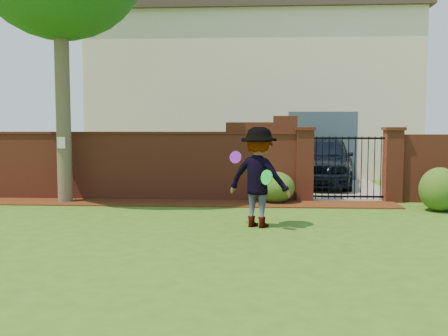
# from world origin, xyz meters

# --- Properties ---
(ground) EXTENTS (80.00, 80.00, 0.01)m
(ground) POSITION_xyz_m (0.00, 0.00, -0.01)
(ground) COLOR #2F5615
(ground) RESTS_ON ground
(mulch_bed) EXTENTS (11.10, 1.08, 0.03)m
(mulch_bed) POSITION_xyz_m (-0.95, 3.34, 0.01)
(mulch_bed) COLOR #381A0A
(mulch_bed) RESTS_ON ground
(brick_wall) EXTENTS (8.70, 0.31, 2.16)m
(brick_wall) POSITION_xyz_m (-2.01, 4.00, 0.93)
(brick_wall) COLOR brown
(brick_wall) RESTS_ON ground
(pillar_left) EXTENTS (0.50, 0.50, 1.88)m
(pillar_left) POSITION_xyz_m (2.40, 4.00, 0.96)
(pillar_left) COLOR brown
(pillar_left) RESTS_ON ground
(pillar_right) EXTENTS (0.50, 0.50, 1.88)m
(pillar_right) POSITION_xyz_m (4.60, 4.00, 0.96)
(pillar_right) COLOR brown
(pillar_right) RESTS_ON ground
(iron_gate) EXTENTS (1.78, 0.03, 1.60)m
(iron_gate) POSITION_xyz_m (3.50, 4.00, 0.85)
(iron_gate) COLOR black
(iron_gate) RESTS_ON ground
(driveway) EXTENTS (3.20, 8.00, 0.01)m
(driveway) POSITION_xyz_m (3.50, 8.00, 0.01)
(driveway) COLOR slate
(driveway) RESTS_ON ground
(house) EXTENTS (12.40, 6.40, 6.30)m
(house) POSITION_xyz_m (1.00, 12.00, 3.16)
(house) COLOR #EFE2C8
(house) RESTS_ON ground
(car) EXTENTS (2.71, 4.96, 1.60)m
(car) POSITION_xyz_m (3.26, 7.19, 0.80)
(car) COLOR black
(car) RESTS_ON ground
(paper_notice) EXTENTS (0.20, 0.01, 0.28)m
(paper_notice) POSITION_xyz_m (-3.60, 3.21, 1.50)
(paper_notice) COLOR white
(paper_notice) RESTS_ON tree
(shrub_left) EXTENTS (0.95, 0.95, 0.78)m
(shrub_left) POSITION_xyz_m (1.65, 3.59, 0.39)
(shrub_left) COLOR #224E17
(shrub_left) RESTS_ON ground
(shrub_middle) EXTENTS (0.90, 0.90, 0.99)m
(shrub_middle) POSITION_xyz_m (5.27, 2.59, 0.49)
(shrub_middle) COLOR #224E17
(shrub_middle) RESTS_ON ground
(shrub_right) EXTENTS (1.02, 1.02, 0.91)m
(shrub_right) POSITION_xyz_m (5.46, 2.71, 0.45)
(shrub_right) COLOR #224E17
(shrub_right) RESTS_ON ground
(man) EXTENTS (1.40, 1.14, 1.89)m
(man) POSITION_xyz_m (1.19, 0.58, 0.95)
(man) COLOR gray
(man) RESTS_ON ground
(frisbee_purple) EXTENTS (0.25, 0.15, 0.24)m
(frisbee_purple) POSITION_xyz_m (0.78, 0.64, 1.32)
(frisbee_purple) COLOR purple
(frisbee_purple) RESTS_ON man
(frisbee_green) EXTENTS (0.24, 0.24, 0.28)m
(frisbee_green) POSITION_xyz_m (1.36, 0.25, 0.98)
(frisbee_green) COLOR green
(frisbee_green) RESTS_ON man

